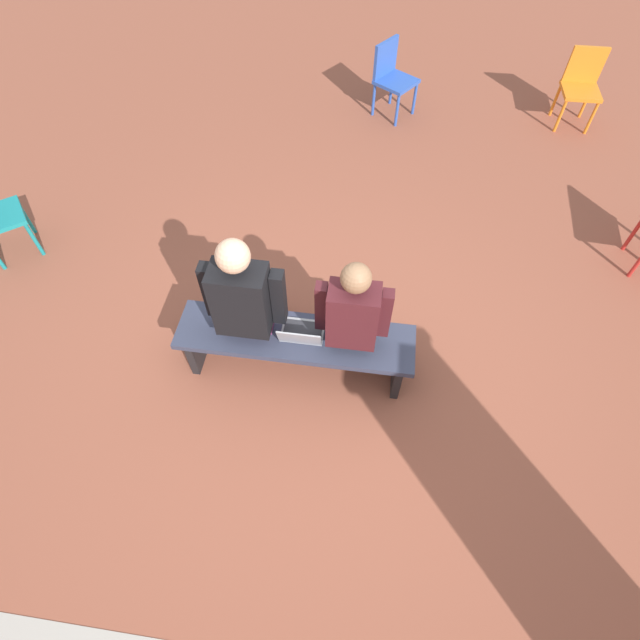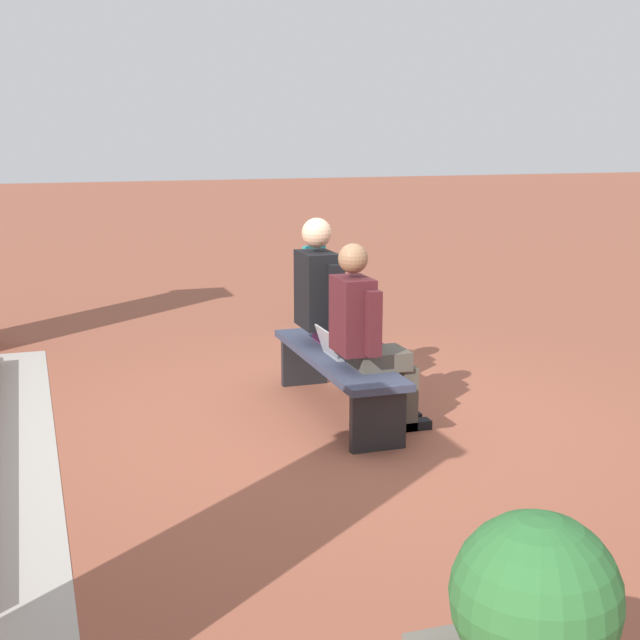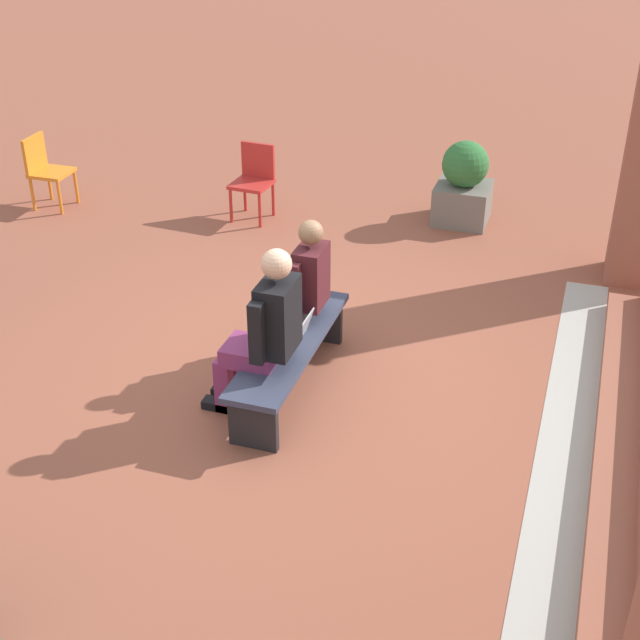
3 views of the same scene
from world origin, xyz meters
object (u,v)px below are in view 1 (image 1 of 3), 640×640
at_px(laptop, 302,334).
at_px(plastic_chair_by_pillar, 392,74).
at_px(bench, 296,342).
at_px(plastic_chair_foreground, 582,83).
at_px(person_adult, 247,298).
at_px(person_student, 353,314).

xyz_separation_m(laptop, plastic_chair_by_pillar, (-0.46, -3.90, -0.02)).
bearing_deg(plastic_chair_by_pillar, bench, 82.46).
relative_size(laptop, plastic_chair_foreground, 0.38).
height_order(person_adult, laptop, person_adult).
bearing_deg(person_student, laptop, 11.94).
height_order(bench, plastic_chair_by_pillar, plastic_chair_by_pillar).
distance_m(bench, laptop, 0.16).
bearing_deg(plastic_chair_by_pillar, plastic_chair_foreground, -177.00).
distance_m(bench, person_adult, 0.53).
distance_m(bench, plastic_chair_by_pillar, 3.92).
relative_size(person_student, plastic_chair_by_pillar, 1.56).
bearing_deg(plastic_chair_foreground, bench, 55.65).
distance_m(person_student, person_adult, 0.77).
bearing_deg(person_student, plastic_chair_foreground, -120.46).
bearing_deg(plastic_chair_by_pillar, person_adult, 77.27).
bearing_deg(laptop, bench, -12.76).
xyz_separation_m(person_adult, plastic_chair_by_pillar, (-0.86, -3.81, -0.26)).
relative_size(person_adult, laptop, 4.39).
bearing_deg(person_adult, person_student, 179.58).
xyz_separation_m(person_adult, laptop, (-0.40, 0.08, -0.24)).
distance_m(bench, person_student, 0.55).
distance_m(laptop, plastic_chair_foreground, 4.82).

